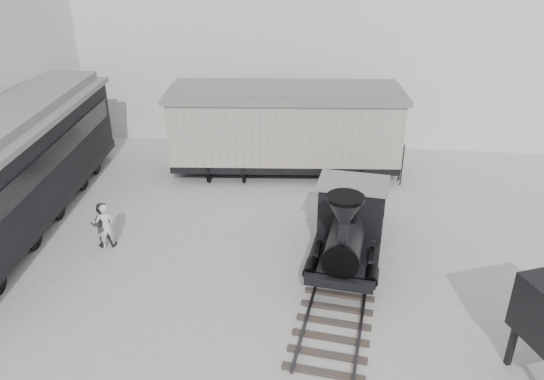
# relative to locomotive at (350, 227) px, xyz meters

# --- Properties ---
(ground) EXTENTS (90.00, 90.00, 0.00)m
(ground) POSITION_rel_locomotive_xyz_m (-2.24, -3.50, -1.22)
(ground) COLOR #9E9E9B
(north_wall) EXTENTS (34.00, 2.51, 11.00)m
(north_wall) POSITION_rel_locomotive_xyz_m (-2.24, 11.49, 4.33)
(north_wall) COLOR silver
(north_wall) RESTS_ON ground
(locomotive) EXTENTS (3.21, 9.55, 3.31)m
(locomotive) POSITION_rel_locomotive_xyz_m (0.00, 0.00, 0.00)
(locomotive) COLOR #3F3630
(locomotive) RESTS_ON ground
(boxcar) EXTENTS (10.18, 3.97, 4.07)m
(boxcar) POSITION_rel_locomotive_xyz_m (-2.67, 6.71, 0.91)
(boxcar) COLOR black
(boxcar) RESTS_ON ground
(passenger_coach) EXTENTS (4.14, 14.54, 3.84)m
(passenger_coach) POSITION_rel_locomotive_xyz_m (-11.71, 0.97, 0.90)
(passenger_coach) COLOR black
(passenger_coach) RESTS_ON ground
(visitor_a) EXTENTS (0.71, 0.67, 1.63)m
(visitor_a) POSITION_rel_locomotive_xyz_m (-8.05, -0.16, -0.41)
(visitor_a) COLOR silver
(visitor_a) RESTS_ON ground
(visitor_b) EXTENTS (0.91, 0.78, 1.61)m
(visitor_b) POSITION_rel_locomotive_xyz_m (-8.21, -0.05, -0.42)
(visitor_b) COLOR #303031
(visitor_b) RESTS_ON ground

